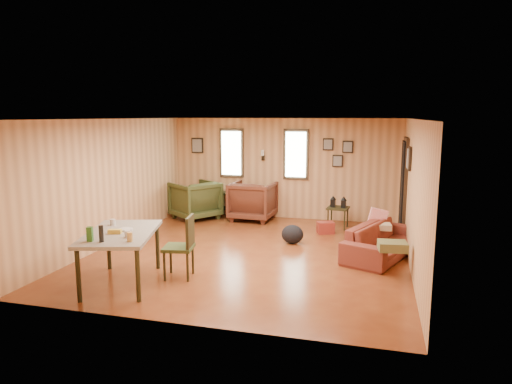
# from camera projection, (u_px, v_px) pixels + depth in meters

# --- Properties ---
(room) EXTENTS (5.54, 6.04, 2.44)m
(room) POSITION_uv_depth(u_px,v_px,m) (263.00, 185.00, 8.32)
(room) COLOR brown
(room) RESTS_ON ground
(sofa) EXTENTS (1.27, 2.03, 0.77)m
(sofa) POSITION_uv_depth(u_px,v_px,m) (383.00, 235.00, 8.02)
(sofa) COLOR maroon
(sofa) RESTS_ON ground
(recliner_brown) EXTENTS (1.03, 0.97, 1.01)m
(recliner_brown) POSITION_uv_depth(u_px,v_px,m) (253.00, 199.00, 10.81)
(recliner_brown) COLOR #502618
(recliner_brown) RESTS_ON ground
(recliner_green) EXTENTS (1.30, 1.32, 1.00)m
(recliner_green) POSITION_uv_depth(u_px,v_px,m) (195.00, 198.00, 10.93)
(recliner_green) COLOR #38401D
(recliner_green) RESTS_ON ground
(end_table) EXTENTS (0.70, 0.66, 0.73)m
(end_table) POSITION_uv_depth(u_px,v_px,m) (225.00, 199.00, 11.39)
(end_table) COLOR #292812
(end_table) RESTS_ON ground
(side_table) EXTENTS (0.50, 0.50, 0.72)m
(side_table) POSITION_uv_depth(u_px,v_px,m) (338.00, 206.00, 10.01)
(side_table) COLOR #292812
(side_table) RESTS_ON ground
(cooler) EXTENTS (0.41, 0.35, 0.25)m
(cooler) POSITION_uv_depth(u_px,v_px,m) (326.00, 228.00, 9.62)
(cooler) COLOR maroon
(cooler) RESTS_ON ground
(backpack) EXTENTS (0.52, 0.45, 0.37)m
(backpack) POSITION_uv_depth(u_px,v_px,m) (292.00, 234.00, 8.84)
(backpack) COLOR black
(backpack) RESTS_ON ground
(sofa_pillows) EXTENTS (0.65, 1.84, 0.38)m
(sofa_pillows) POSITION_uv_depth(u_px,v_px,m) (385.00, 233.00, 7.68)
(sofa_pillows) COLOR brown
(sofa_pillows) RESTS_ON sofa
(dining_table) EXTENTS (1.32, 1.75, 1.02)m
(dining_table) POSITION_uv_depth(u_px,v_px,m) (120.00, 237.00, 6.62)
(dining_table) COLOR gray
(dining_table) RESTS_ON ground
(dining_chair) EXTENTS (0.51, 0.51, 0.97)m
(dining_chair) POSITION_uv_depth(u_px,v_px,m) (183.00, 243.00, 6.93)
(dining_chair) COLOR #38401D
(dining_chair) RESTS_ON ground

